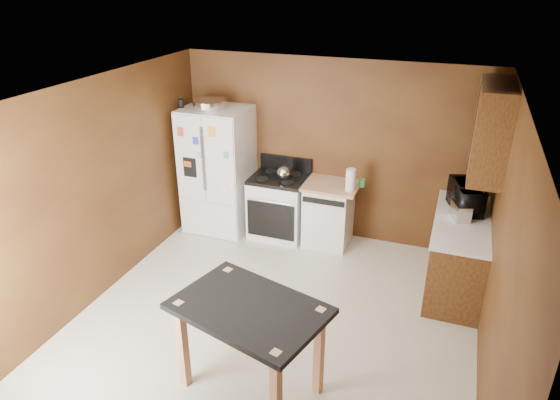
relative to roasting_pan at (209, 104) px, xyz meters
The scene contains 18 objects.
floor 3.07m from the roasting_pan, 48.75° to the right, with size 4.50×4.50×0.00m, color beige.
ceiling 2.53m from the roasting_pan, 48.75° to the right, with size 4.50×4.50×0.00m, color white.
wall_back 1.77m from the roasting_pan, 14.16° to the left, with size 4.20×4.20×0.00m, color brown.
wall_front 4.44m from the roasting_pan, 68.46° to the right, with size 4.20×4.20×0.00m, color brown.
wall_left 2.00m from the roasting_pan, 104.73° to the right, with size 4.50×4.50×0.00m, color brown.
wall_right 4.19m from the roasting_pan, 26.37° to the right, with size 4.50×4.50×0.00m, color brown.
roasting_pan is the anchor object (origin of this frame).
pen_cup 0.39m from the roasting_pan, 165.07° to the right, with size 0.08×0.08×0.12m, color black.
kettle 1.37m from the roasting_pan, ahead, with size 0.19×0.19×0.19m, color silver.
paper_towel 2.16m from the roasting_pan, ahead, with size 0.13×0.13×0.30m, color white.
green_canister 2.31m from the roasting_pan, ahead, with size 0.09×0.09×0.10m, color green.
toaster 3.50m from the roasting_pan, ahead, with size 0.16×0.27×0.19m, color silver.
microwave 3.51m from the roasting_pan, ahead, with size 0.56×0.38×0.31m, color black.
refrigerator 0.96m from the roasting_pan, 18.31° to the left, with size 0.90×0.80×1.80m.
gas_range 1.70m from the roasting_pan, ahead, with size 0.76×0.68×1.10m.
dishwasher 2.20m from the roasting_pan, ahead, with size 0.78×0.63×0.89m.
right_cabinets 3.60m from the roasting_pan, ahead, with size 0.63×1.58×2.45m.
island 3.44m from the roasting_pan, 57.50° to the right, with size 1.46×1.17×0.92m.
Camera 1 is at (1.58, -4.07, 3.52)m, focal length 32.00 mm.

